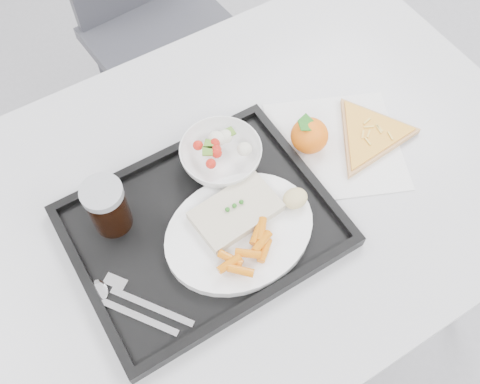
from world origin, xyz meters
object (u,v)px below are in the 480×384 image
pizza_slice (370,135)px  cola_glass (107,206)px  dinner_plate (239,232)px  salad_bowl (221,156)px  table (239,205)px  tray (203,227)px  chair (154,5)px  tangerine (309,135)px

pizza_slice → cola_glass: bearing=170.4°
dinner_plate → salad_bowl: (0.05, 0.15, 0.01)m
table → cola_glass: 0.27m
cola_glass → pizza_slice: 0.52m
salad_bowl → pizza_slice: size_ratio=0.49×
tray → dinner_plate: (0.05, -0.05, 0.02)m
table → chair: 0.80m
table → cola_glass: (-0.23, 0.05, 0.14)m
cola_glass → pizza_slice: size_ratio=0.35×
tray → tangerine: tangerine is taller
table → salad_bowl: 0.12m
table → salad_bowl: (-0.01, 0.06, 0.11)m
chair → dinner_plate: (-0.23, -0.86, 0.24)m
dinner_plate → cola_glass: (-0.18, 0.14, 0.05)m
table → chair: size_ratio=1.29×
table → dinner_plate: (-0.05, -0.09, 0.09)m
pizza_slice → tray: bearing=-179.5°
salad_bowl → tangerine: bearing=-15.5°
dinner_plate → tangerine: size_ratio=3.24×
chair → tangerine: (-0.02, -0.76, 0.25)m
tray → cola_glass: (-0.13, 0.09, 0.06)m
tray → salad_bowl: bearing=45.5°
salad_bowl → dinner_plate: bearing=-108.7°
dinner_plate → tangerine: tangerine is taller
table → tangerine: bearing=3.6°
table → pizza_slice: pizza_slice is taller
dinner_plate → table: bearing=58.4°
tray → cola_glass: bearing=145.4°
chair → salad_bowl: size_ratio=6.11×
chair → salad_bowl: 0.78m
tray → pizza_slice: tray is taller
chair → pizza_slice: 0.84m
cola_glass → table: bearing=-12.1°
chair → pizza_slice: bearing=-82.9°
tray → salad_bowl: salad_bowl is taller
salad_bowl → tangerine: (0.17, -0.05, -0.00)m
pizza_slice → tangerine: bearing=157.7°
salad_bowl → cola_glass: size_ratio=1.41×
tangerine → pizza_slice: (0.12, -0.05, -0.02)m
table → cola_glass: size_ratio=11.11×
dinner_plate → pizza_slice: dinner_plate is taller
salad_bowl → tangerine: 0.18m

